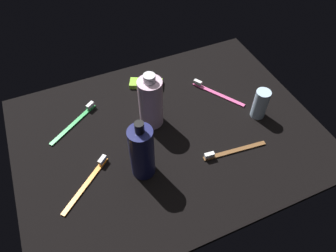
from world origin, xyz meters
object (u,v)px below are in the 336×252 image
object	(u,v)px
bodywash_bottle	(151,102)
snack_bar_lime	(146,84)
deodorant_stick	(260,104)
toothbrush_orange	(88,181)
lotion_bottle	(142,152)
toothbrush_green	(76,121)
toothbrush_brown	(231,151)
toothbrush_pink	(215,92)

from	to	relation	value
bodywash_bottle	snack_bar_lime	size ratio (longest dim) A/B	1.68
deodorant_stick	toothbrush_orange	size ratio (longest dim) A/B	0.63
lotion_bottle	toothbrush_orange	world-z (taller)	lotion_bottle
toothbrush_green	lotion_bottle	bearing A→B (deg)	-62.32
toothbrush_orange	toothbrush_brown	world-z (taller)	same
lotion_bottle	toothbrush_orange	xyz separation A→B (cm)	(-13.91, 2.28, -7.44)
bodywash_bottle	toothbrush_orange	bearing A→B (deg)	-150.33
bodywash_bottle	toothbrush_pink	xyz separation A→B (cm)	(22.54, 2.79, -7.29)
toothbrush_brown	snack_bar_lime	xyz separation A→B (cm)	(-11.33, 33.96, 0.14)
toothbrush_orange	toothbrush_pink	bearing A→B (deg)	18.99
deodorant_stick	bodywash_bottle	bearing A→B (deg)	160.98
toothbrush_green	toothbrush_brown	world-z (taller)	same
toothbrush_orange	deodorant_stick	bearing A→B (deg)	2.61
bodywash_bottle	toothbrush_green	size ratio (longest dim) A/B	1.12
lotion_bottle	toothbrush_pink	xyz separation A→B (cm)	(30.63, 17.61, -7.44)
toothbrush_orange	snack_bar_lime	xyz separation A→B (cm)	(26.03, 27.58, 0.14)
bodywash_bottle	toothbrush_green	distance (cm)	23.15
deodorant_stick	toothbrush_brown	xyz separation A→B (cm)	(-14.19, -8.72, -4.03)
deodorant_stick	toothbrush_green	distance (cm)	53.37
deodorant_stick	lotion_bottle	bearing A→B (deg)	-172.99
bodywash_bottle	snack_bar_lime	distance (cm)	17.14
lotion_bottle	deodorant_stick	world-z (taller)	lotion_bottle
bodywash_bottle	deodorant_stick	size ratio (longest dim) A/B	1.88
toothbrush_green	toothbrush_brown	distance (cm)	44.94
snack_bar_lime	toothbrush_orange	bearing A→B (deg)	-106.87
toothbrush_pink	bodywash_bottle	bearing A→B (deg)	-172.94
toothbrush_brown	deodorant_stick	bearing A→B (deg)	31.58
toothbrush_pink	toothbrush_orange	world-z (taller)	same
toothbrush_brown	snack_bar_lime	world-z (taller)	toothbrush_brown
toothbrush_green	toothbrush_brown	size ratio (longest dim) A/B	0.86
toothbrush_pink	snack_bar_lime	bearing A→B (deg)	146.49
toothbrush_pink	toothbrush_brown	xyz separation A→B (cm)	(-7.18, -21.70, 0.00)
bodywash_bottle	snack_bar_lime	bearing A→B (deg)	75.01
toothbrush_green	snack_bar_lime	xyz separation A→B (cm)	(24.32, 6.61, 0.14)
toothbrush_pink	deodorant_stick	bearing A→B (deg)	-61.61
toothbrush_green	toothbrush_orange	bearing A→B (deg)	-94.67
bodywash_bottle	deodorant_stick	world-z (taller)	bodywash_bottle
toothbrush_pink	toothbrush_brown	world-z (taller)	same
deodorant_stick	toothbrush_green	xyz separation A→B (cm)	(-49.85, 18.62, -4.03)
bodywash_bottle	toothbrush_brown	xyz separation A→B (cm)	(15.36, -18.91, -7.29)
toothbrush_pink	toothbrush_brown	distance (cm)	22.86
bodywash_bottle	toothbrush_pink	bearing A→B (deg)	7.06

